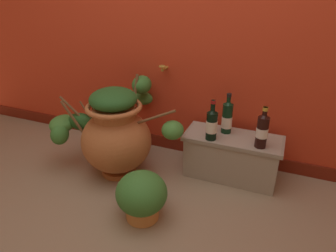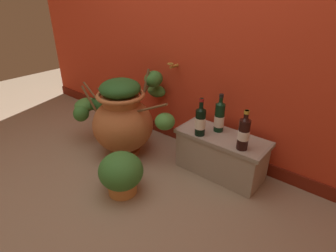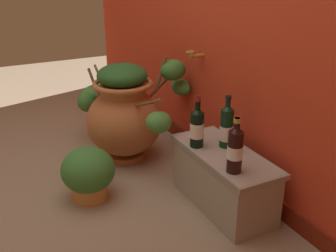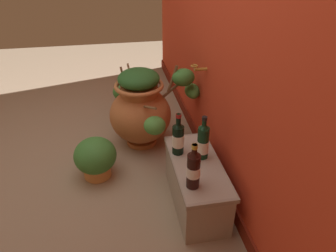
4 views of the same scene
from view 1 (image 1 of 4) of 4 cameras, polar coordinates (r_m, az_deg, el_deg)
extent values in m
plane|color=gray|center=(1.93, -8.77, -20.05)|extent=(7.00, 7.00, 0.00)
cube|color=maroon|center=(2.69, 2.88, -3.66)|extent=(4.40, 0.02, 0.11)
cylinder|color=#B28433|center=(2.44, -0.63, 10.70)|extent=(0.02, 0.10, 0.02)
torus|color=#B28433|center=(2.39, -1.10, 11.11)|extent=(0.06, 0.06, 0.01)
cylinder|color=#B26638|center=(2.46, -9.16, -8.04)|extent=(0.27, 0.27, 0.04)
ellipsoid|color=#B26638|center=(2.33, -9.60, -2.75)|extent=(0.53, 0.53, 0.48)
cylinder|color=#B26638|center=(2.23, -10.01, 2.24)|extent=(0.31, 0.31, 0.11)
torus|color=#B26638|center=(2.21, -10.11, 3.53)|extent=(0.41, 0.41, 0.04)
cylinder|color=brown|center=(2.33, -17.34, 1.37)|extent=(0.15, 0.07, 0.28)
ellipsoid|color=#387A33|center=(2.43, -19.62, -1.51)|extent=(0.12, 0.15, 0.16)
cylinder|color=brown|center=(2.40, -6.11, 6.87)|extent=(0.03, 0.09, 0.23)
ellipsoid|color=#387A33|center=(2.46, -4.95, 7.72)|extent=(0.15, 0.19, 0.15)
cylinder|color=brown|center=(2.13, -2.34, 1.68)|extent=(0.29, 0.07, 0.14)
ellipsoid|color=#428438|center=(2.14, 0.87, -0.77)|extent=(0.16, 0.16, 0.13)
cylinder|color=brown|center=(2.48, -6.38, 5.65)|extent=(0.03, 0.27, 0.23)
ellipsoid|color=#428438|center=(2.61, -4.99, 5.27)|extent=(0.20, 0.12, 0.12)
cylinder|color=brown|center=(2.35, -15.14, 2.79)|extent=(0.09, 0.02, 0.15)
ellipsoid|color=#235623|center=(2.41, -15.88, 0.75)|extent=(0.23, 0.12, 0.14)
cylinder|color=brown|center=(2.38, -16.93, 2.54)|extent=(0.24, 0.05, 0.24)
ellipsoid|color=#428438|center=(2.49, -19.15, 0.43)|extent=(0.18, 0.23, 0.12)
ellipsoid|color=#235623|center=(2.19, -10.24, 5.00)|extent=(0.34, 0.34, 0.15)
cube|color=#9E9384|center=(2.36, 11.80, -5.60)|extent=(0.67, 0.29, 0.34)
cube|color=gray|center=(2.28, 12.14, -2.28)|extent=(0.71, 0.31, 0.03)
cylinder|color=black|center=(2.17, 8.17, -0.02)|extent=(0.08, 0.08, 0.20)
cone|color=black|center=(2.12, 8.36, 2.79)|extent=(0.08, 0.08, 0.04)
cylinder|color=black|center=(2.11, 8.42, 3.62)|extent=(0.03, 0.03, 0.09)
cylinder|color=maroon|center=(2.10, 8.48, 4.51)|extent=(0.04, 0.04, 0.02)
cylinder|color=white|center=(2.17, 8.16, -0.06)|extent=(0.08, 0.08, 0.09)
cylinder|color=black|center=(2.14, 17.19, -1.15)|extent=(0.08, 0.08, 0.22)
cone|color=black|center=(2.09, 17.63, 1.88)|extent=(0.08, 0.08, 0.04)
cylinder|color=black|center=(2.08, 17.71, 2.46)|extent=(0.03, 0.03, 0.07)
cylinder|color=#B7932D|center=(2.07, 17.80, 3.08)|extent=(0.04, 0.04, 0.02)
cylinder|color=silver|center=(2.14, 17.19, -1.14)|extent=(0.08, 0.08, 0.07)
cylinder|color=black|center=(2.28, 11.00, 1.39)|extent=(0.08, 0.08, 0.22)
cone|color=black|center=(2.23, 11.27, 4.32)|extent=(0.08, 0.08, 0.04)
cylinder|color=black|center=(2.23, 11.33, 4.99)|extent=(0.03, 0.03, 0.08)
cylinder|color=black|center=(2.22, 11.40, 5.68)|extent=(0.03, 0.03, 0.02)
cylinder|color=white|center=(2.29, 10.95, 0.77)|extent=(0.08, 0.08, 0.09)
cylinder|color=#D68E4C|center=(2.01, -4.83, -15.42)|extent=(0.21, 0.21, 0.11)
torus|color=#C58346|center=(1.98, -4.88, -14.51)|extent=(0.23, 0.23, 0.02)
ellipsoid|color=#387A33|center=(1.92, -4.98, -12.38)|extent=(0.32, 0.32, 0.27)
camera|label=2|loc=(0.64, 80.24, 1.78)|focal=29.07mm
camera|label=3|loc=(1.59, 82.13, 3.01)|focal=43.41mm
camera|label=4|loc=(1.99, 66.62, 17.89)|focal=33.70mm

